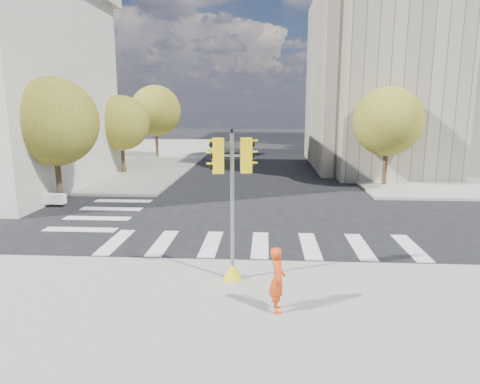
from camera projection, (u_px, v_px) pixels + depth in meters
The scene contains 16 objects.
ground at pixel (263, 229), 17.57m from camera, with size 160.00×160.00×0.00m, color black.
sidewalk_far_right at pixel (470, 157), 41.81m from camera, with size 28.00×40.00×0.15m, color gray.
sidewalk_far_left at pixel (72, 154), 44.18m from camera, with size 28.00×40.00×0.15m, color gray.
civic_building at pixel (462, 77), 33.92m from camera, with size 26.00×16.00×19.39m.
office_tower at pixel (440, 26), 54.41m from camera, with size 20.00×18.00×30.00m, color #9EA0A3.
tree_lw_near at pixel (54, 122), 21.28m from camera, with size 4.40×4.40×6.41m.
tree_lw_mid at pixel (121, 123), 31.15m from camera, with size 4.00×4.00×5.77m.
tree_lw_far at pixel (156, 111), 40.78m from camera, with size 4.80×4.80×6.95m.
tree_re_near at pixel (388, 122), 26.11m from camera, with size 4.20×4.20×6.16m.
tree_re_mid at pixel (350, 113), 37.79m from camera, with size 4.60×4.60×6.66m.
tree_re_far at pixel (330, 116), 49.63m from camera, with size 4.00×4.00×5.88m.
lamp_near at pixel (380, 112), 29.89m from camera, with size 0.35×0.18×8.11m.
lamp_far at pixel (344, 110), 43.59m from camera, with size 0.35×0.18×8.11m.
traffic_signal at pixel (232, 218), 11.81m from camera, with size 1.08×0.56×4.23m.
photographer at pixel (277, 279), 10.12m from camera, with size 0.58×0.38×1.59m, color #D34313.
planter_wall at pixel (9, 198), 21.76m from camera, with size 6.00×0.40×0.50m, color white.
Camera 1 is at (0.07, -16.95, 4.98)m, focal length 32.00 mm.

